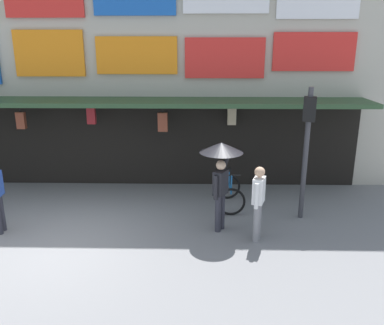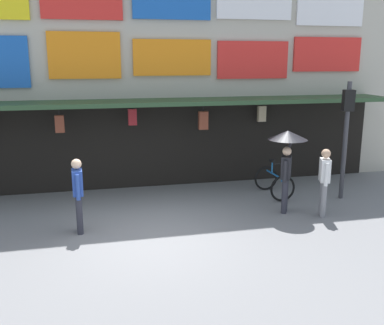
{
  "view_description": "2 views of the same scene",
  "coord_description": "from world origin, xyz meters",
  "views": [
    {
      "loc": [
        3.03,
        -7.45,
        4.15
      ],
      "look_at": [
        2.83,
        1.64,
        1.39
      ],
      "focal_mm": 37.02,
      "sensor_mm": 36.0,
      "label": 1
    },
    {
      "loc": [
        -1.15,
        -8.8,
        3.74
      ],
      "look_at": [
        1.28,
        1.67,
        1.22
      ],
      "focal_mm": 40.96,
      "sensor_mm": 36.0,
      "label": 2
    }
  ],
  "objects": [
    {
      "name": "pedestrian_with_umbrella",
      "position": [
        3.48,
        0.88,
        1.64
      ],
      "size": [
        0.96,
        0.96,
        2.08
      ],
      "color": "#2D2D38",
      "rests_on": "ground"
    },
    {
      "name": "pedestrian_in_blue",
      "position": [
        4.27,
        0.41,
        0.95
      ],
      "size": [
        0.33,
        0.51,
        1.68
      ],
      "color": "gray",
      "rests_on": "ground"
    },
    {
      "name": "shopfront",
      "position": [
        0.0,
        4.57,
        3.96
      ],
      "size": [
        18.0,
        2.6,
        8.0
      ],
      "color": "#B2AD9E",
      "rests_on": "ground"
    },
    {
      "name": "ground_plane",
      "position": [
        0.0,
        0.0,
        0.0
      ],
      "size": [
        80.0,
        80.0,
        0.0
      ],
      "primitive_type": "plane",
      "color": "slate"
    },
    {
      "name": "bicycle_parked",
      "position": [
        3.79,
        2.24,
        0.39
      ],
      "size": [
        0.75,
        1.18,
        1.05
      ],
      "color": "black",
      "rests_on": "ground"
    },
    {
      "name": "traffic_light_far",
      "position": [
        5.52,
        1.62,
        2.14
      ],
      "size": [
        0.33,
        0.35,
        3.2
      ],
      "color": "#38383D",
      "rests_on": "ground"
    }
  ]
}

